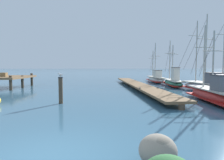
{
  "coord_description": "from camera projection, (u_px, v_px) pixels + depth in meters",
  "views": [
    {
      "loc": [
        1.49,
        -4.74,
        2.36
      ],
      "look_at": [
        2.12,
        8.65,
        1.4
      ],
      "focal_mm": 30.36,
      "sensor_mm": 36.0,
      "label": 1
    }
  ],
  "objects": [
    {
      "name": "ground_plane",
      "position": [
        45.0,
        159.0,
        4.82
      ],
      "size": [
        400.0,
        400.0,
        0.0
      ],
      "primitive_type": "plane",
      "color": "#38607A"
    },
    {
      "name": "floating_dock",
      "position": [
        138.0,
        85.0,
        20.71
      ],
      "size": [
        2.72,
        21.28,
        0.53
      ],
      "color": "brown",
      "rests_on": "ground"
    },
    {
      "name": "fishing_boat_0",
      "position": [
        173.0,
        81.0,
        22.87
      ],
      "size": [
        2.11,
        7.62,
        5.69
      ],
      "color": "#337556",
      "rests_on": "ground"
    },
    {
      "name": "fishing_boat_1",
      "position": [
        208.0,
        85.0,
        17.9
      ],
      "size": [
        3.34,
        7.89,
        7.3
      ],
      "color": "silver",
      "rests_on": "ground"
    },
    {
      "name": "fishing_boat_2",
      "position": [
        156.0,
        78.0,
        28.53
      ],
      "size": [
        1.85,
        7.67,
        5.93
      ],
      "color": "silver",
      "rests_on": "ground"
    },
    {
      "name": "fishing_boat_4",
      "position": [
        215.0,
        94.0,
        12.46
      ],
      "size": [
        1.93,
        6.84,
        5.36
      ],
      "color": "#AD2823",
      "rests_on": "ground"
    },
    {
      "name": "pier_platform",
      "position": [
        1.0,
        78.0,
        20.98
      ],
      "size": [
        5.94,
        5.94,
        1.71
      ],
      "color": "brown",
      "rests_on": "ground"
    },
    {
      "name": "mooring_piling",
      "position": [
        61.0,
        90.0,
        12.03
      ],
      "size": [
        0.3,
        0.3,
        1.7
      ],
      "color": "#4C3D2D",
      "rests_on": "ground"
    },
    {
      "name": "perched_seagull",
      "position": [
        60.0,
        75.0,
        11.96
      ],
      "size": [
        0.28,
        0.33,
        0.27
      ],
      "color": "gold",
      "rests_on": "mooring_piling"
    },
    {
      "name": "shore_rock_mid_cluster",
      "position": [
        157.0,
        152.0,
        4.46
      ],
      "size": [
        1.19,
        1.21,
        0.76
      ],
      "color": "gray",
      "rests_on": "ground"
    }
  ]
}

